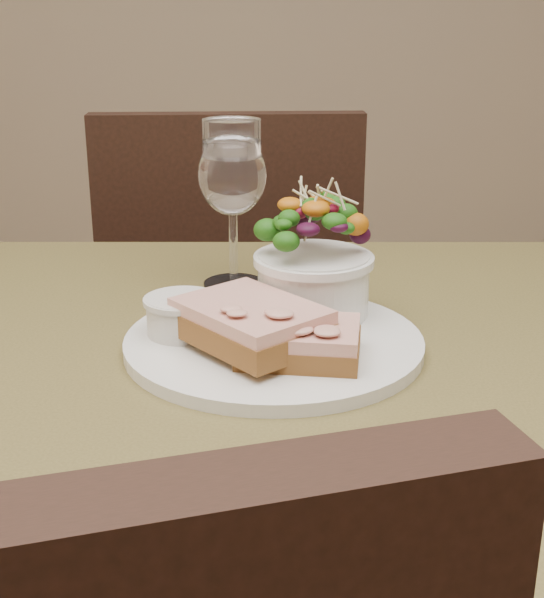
{
  "coord_description": "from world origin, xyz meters",
  "views": [
    {
      "loc": [
        0.01,
        -0.69,
        1.06
      ],
      "look_at": [
        0.01,
        0.0,
        0.81
      ],
      "focal_mm": 50.0,
      "sensor_mm": 36.0,
      "label": 1
    }
  ],
  "objects_px": {
    "sandwich_front": "(299,341)",
    "cafe_table": "(257,460)",
    "salad_bowl": "(314,257)",
    "sandwich_back": "(251,323)",
    "chair_far": "(233,419)",
    "dinner_plate": "(274,343)",
    "ramekin": "(182,314)",
    "wine_glass": "(232,180)"
  },
  "relations": [
    {
      "from": "dinner_plate",
      "to": "ramekin",
      "type": "relative_size",
      "value": 4.23
    },
    {
      "from": "salad_bowl",
      "to": "ramekin",
      "type": "bearing_deg",
      "value": -156.57
    },
    {
      "from": "cafe_table",
      "to": "chair_far",
      "type": "bearing_deg",
      "value": 94.82
    },
    {
      "from": "chair_far",
      "to": "sandwich_front",
      "type": "height_order",
      "value": "chair_far"
    },
    {
      "from": "cafe_table",
      "to": "ramekin",
      "type": "bearing_deg",
      "value": 149.76
    },
    {
      "from": "salad_bowl",
      "to": "sandwich_front",
      "type": "bearing_deg",
      "value": -98.8
    },
    {
      "from": "dinner_plate",
      "to": "salad_bowl",
      "type": "relative_size",
      "value": 2.21
    },
    {
      "from": "sandwich_front",
      "to": "wine_glass",
      "type": "distance_m",
      "value": 0.26
    },
    {
      "from": "sandwich_front",
      "to": "ramekin",
      "type": "xyz_separation_m",
      "value": [
        -0.11,
        0.06,
        0.0
      ]
    },
    {
      "from": "cafe_table",
      "to": "dinner_plate",
      "type": "distance_m",
      "value": 0.11
    },
    {
      "from": "dinner_plate",
      "to": "wine_glass",
      "type": "bearing_deg",
      "value": 103.85
    },
    {
      "from": "cafe_table",
      "to": "wine_glass",
      "type": "height_order",
      "value": "wine_glass"
    },
    {
      "from": "ramekin",
      "to": "salad_bowl",
      "type": "bearing_deg",
      "value": 23.43
    },
    {
      "from": "chair_far",
      "to": "dinner_plate",
      "type": "height_order",
      "value": "chair_far"
    },
    {
      "from": "sandwich_back",
      "to": "salad_bowl",
      "type": "height_order",
      "value": "salad_bowl"
    },
    {
      "from": "chair_far",
      "to": "salad_bowl",
      "type": "xyz_separation_m",
      "value": [
        0.12,
        -0.66,
        0.53
      ]
    },
    {
      "from": "sandwich_back",
      "to": "ramekin",
      "type": "distance_m",
      "value": 0.08
    },
    {
      "from": "salad_bowl",
      "to": "wine_glass",
      "type": "relative_size",
      "value": 0.73
    },
    {
      "from": "sandwich_front",
      "to": "wine_glass",
      "type": "bearing_deg",
      "value": 113.84
    },
    {
      "from": "salad_bowl",
      "to": "sandwich_back",
      "type": "bearing_deg",
      "value": -123.33
    },
    {
      "from": "sandwich_back",
      "to": "wine_glass",
      "type": "distance_m",
      "value": 0.23
    },
    {
      "from": "sandwich_back",
      "to": "wine_glass",
      "type": "height_order",
      "value": "wine_glass"
    },
    {
      "from": "chair_far",
      "to": "dinner_plate",
      "type": "distance_m",
      "value": 0.86
    },
    {
      "from": "chair_far",
      "to": "sandwich_back",
      "type": "xyz_separation_m",
      "value": [
        0.06,
        -0.75,
        0.49
      ]
    },
    {
      "from": "sandwich_back",
      "to": "salad_bowl",
      "type": "xyz_separation_m",
      "value": [
        0.06,
        0.09,
        0.03
      ]
    },
    {
      "from": "sandwich_front",
      "to": "sandwich_back",
      "type": "xyz_separation_m",
      "value": [
        -0.04,
        0.02,
        0.01
      ]
    },
    {
      "from": "cafe_table",
      "to": "ramekin",
      "type": "relative_size",
      "value": 12.07
    },
    {
      "from": "wine_glass",
      "to": "ramekin",
      "type": "bearing_deg",
      "value": -103.18
    },
    {
      "from": "chair_far",
      "to": "salad_bowl",
      "type": "bearing_deg",
      "value": 97.33
    },
    {
      "from": "chair_far",
      "to": "dinner_plate",
      "type": "bearing_deg",
      "value": 93.35
    },
    {
      "from": "ramekin",
      "to": "wine_glass",
      "type": "relative_size",
      "value": 0.38
    },
    {
      "from": "sandwich_back",
      "to": "chair_far",
      "type": "bearing_deg",
      "value": 143.33
    },
    {
      "from": "sandwich_front",
      "to": "ramekin",
      "type": "height_order",
      "value": "ramekin"
    },
    {
      "from": "ramekin",
      "to": "dinner_plate",
      "type": "bearing_deg",
      "value": -6.2
    },
    {
      "from": "dinner_plate",
      "to": "salad_bowl",
      "type": "height_order",
      "value": "salad_bowl"
    },
    {
      "from": "chair_far",
      "to": "sandwich_back",
      "type": "relative_size",
      "value": 5.63
    },
    {
      "from": "cafe_table",
      "to": "sandwich_front",
      "type": "height_order",
      "value": "sandwich_front"
    },
    {
      "from": "sandwich_front",
      "to": "cafe_table",
      "type": "bearing_deg",
      "value": 165.75
    },
    {
      "from": "cafe_table",
      "to": "dinner_plate",
      "type": "xyz_separation_m",
      "value": [
        0.02,
        0.03,
        0.11
      ]
    },
    {
      "from": "chair_far",
      "to": "wine_glass",
      "type": "relative_size",
      "value": 5.14
    },
    {
      "from": "salad_bowl",
      "to": "cafe_table",
      "type": "bearing_deg",
      "value": -119.86
    },
    {
      "from": "dinner_plate",
      "to": "ramekin",
      "type": "height_order",
      "value": "ramekin"
    }
  ]
}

